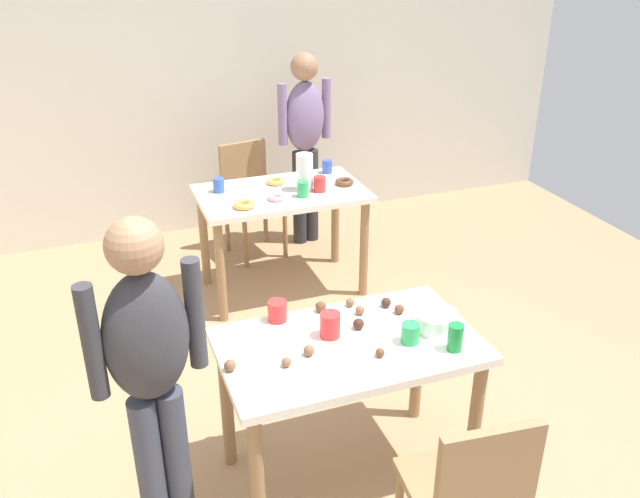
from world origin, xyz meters
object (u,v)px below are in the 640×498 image
(chair_near_table, at_px, (470,491))
(soda_can, at_px, (455,337))
(person_girl_near, at_px, (150,366))
(dining_table_far, at_px, (282,207))
(chair_far_table, at_px, (250,192))
(mixing_bowl, at_px, (436,320))
(person_adult_far, at_px, (305,133))
(pitcher_far, at_px, (305,172))
(dining_table_near, at_px, (349,364))

(chair_near_table, distance_m, soda_can, 0.63)
(chair_near_table, bearing_deg, person_girl_near, 149.31)
(soda_can, bearing_deg, dining_table_far, 93.86)
(chair_far_table, relative_size, mixing_bowl, 4.50)
(chair_near_table, xyz_separation_m, person_adult_far, (0.48, 3.26, 0.42))
(person_girl_near, bearing_deg, dining_table_far, 60.23)
(person_girl_near, bearing_deg, pitcher_far, 56.37)
(mixing_bowl, xyz_separation_m, soda_can, (-0.01, -0.18, 0.02))
(pitcher_far, bearing_deg, mixing_bowl, -90.37)
(mixing_bowl, bearing_deg, pitcher_far, 89.63)
(chair_near_table, relative_size, pitcher_far, 3.44)
(person_girl_near, distance_m, soda_can, 1.25)
(person_girl_near, bearing_deg, chair_far_table, 68.06)
(dining_table_near, bearing_deg, person_girl_near, -173.83)
(person_adult_far, bearing_deg, dining_table_far, -120.24)
(person_girl_near, relative_size, person_adult_far, 0.98)
(chair_far_table, distance_m, soda_can, 2.75)
(chair_far_table, height_order, soda_can, soda_can)
(dining_table_near, xyz_separation_m, pitcher_far, (0.41, 1.80, 0.24))
(dining_table_far, xyz_separation_m, chair_near_table, (-0.06, -2.54, -0.14))
(pitcher_far, bearing_deg, dining_table_far, 166.44)
(dining_table_near, bearing_deg, soda_can, -27.16)
(person_adult_far, relative_size, soda_can, 12.48)
(mixing_bowl, height_order, pitcher_far, pitcher_far)
(dining_table_near, xyz_separation_m, person_adult_far, (0.68, 2.55, 0.28))
(person_girl_near, bearing_deg, dining_table_near, 6.17)
(chair_far_table, distance_m, mixing_bowl, 2.58)
(dining_table_far, distance_m, pitcher_far, 0.29)
(dining_table_near, relative_size, dining_table_far, 1.00)
(person_adult_far, relative_size, pitcher_far, 6.02)
(soda_can, distance_m, pitcher_far, 2.00)
(chair_near_table, bearing_deg, soda_can, 68.06)
(chair_near_table, xyz_separation_m, pitcher_far, (0.22, 2.50, 0.38))
(chair_near_table, distance_m, person_adult_far, 3.32)
(chair_near_table, xyz_separation_m, mixing_bowl, (0.21, 0.68, 0.29))
(person_adult_far, bearing_deg, person_girl_near, -119.90)
(chair_near_table, bearing_deg, person_adult_far, 81.58)
(dining_table_near, distance_m, chair_far_table, 2.54)
(chair_near_table, bearing_deg, dining_table_near, 105.44)
(person_girl_near, relative_size, mixing_bowl, 7.74)
(pitcher_far, bearing_deg, person_adult_far, 70.77)
(dining_table_far, xyz_separation_m, soda_can, (0.14, -2.04, 0.18))
(person_girl_near, height_order, mixing_bowl, person_girl_near)
(person_girl_near, bearing_deg, soda_can, -5.21)
(chair_near_table, relative_size, soda_can, 7.13)
(chair_near_table, height_order, mixing_bowl, chair_near_table)
(chair_far_table, bearing_deg, mixing_bowl, -85.70)
(dining_table_near, relative_size, chair_far_table, 1.29)
(dining_table_near, xyz_separation_m, dining_table_far, (0.26, 1.84, 0.00))
(person_adult_far, relative_size, mixing_bowl, 7.87)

